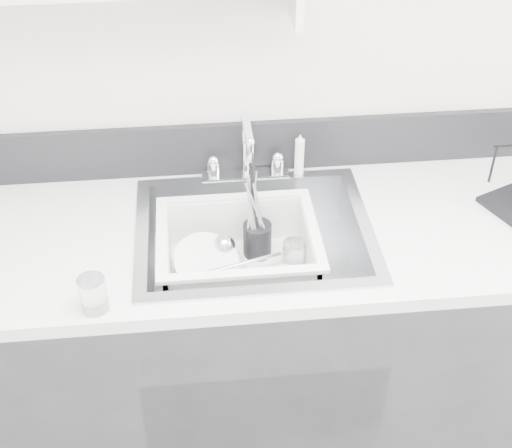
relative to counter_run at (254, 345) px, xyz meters
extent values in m
cube|color=silver|center=(0.00, 0.30, 0.84)|extent=(3.50, 0.02, 2.60)
cube|color=#27272A|center=(0.00, 0.00, -0.02)|extent=(3.20, 0.62, 0.88)
cube|color=silver|center=(0.00, 0.00, 0.44)|extent=(3.20, 0.62, 0.04)
cube|color=black|center=(0.00, 0.30, 0.54)|extent=(3.20, 0.02, 0.16)
cube|color=silver|center=(0.00, 0.25, 0.47)|extent=(0.26, 0.06, 0.02)
cylinder|color=silver|center=(-0.10, 0.25, 0.50)|extent=(0.04, 0.04, 0.05)
cylinder|color=silver|center=(0.10, 0.25, 0.50)|extent=(0.04, 0.04, 0.05)
cylinder|color=silver|center=(0.00, 0.25, 0.57)|extent=(0.02, 0.02, 0.20)
cylinder|color=silver|center=(0.00, 0.18, 0.68)|extent=(0.02, 0.15, 0.02)
cylinder|color=white|center=(0.16, 0.25, 0.53)|extent=(0.03, 0.03, 0.14)
cube|color=silver|center=(0.13, 0.23, 1.00)|extent=(0.02, 0.14, 0.10)
cylinder|color=white|center=(-0.12, 0.00, 0.31)|extent=(0.20, 0.20, 0.01)
cylinder|color=white|center=(-0.12, 0.01, 0.33)|extent=(0.20, 0.20, 0.01)
cylinder|color=white|center=(-0.13, 0.00, 0.36)|extent=(0.23, 0.22, 0.08)
cylinder|color=black|center=(0.02, 0.08, 0.36)|extent=(0.08, 0.08, 0.10)
cylinder|color=silver|center=(0.01, 0.09, 0.45)|extent=(0.01, 0.05, 0.20)
cylinder|color=silver|center=(0.03, 0.07, 0.44)|extent=(0.02, 0.04, 0.19)
cylinder|color=black|center=(0.01, 0.09, 0.47)|extent=(0.01, 0.06, 0.23)
cylinder|color=white|center=(0.11, 0.01, 0.35)|extent=(0.08, 0.08, 0.09)
cylinder|color=white|center=(-0.41, -0.26, 0.51)|extent=(0.08, 0.08, 0.09)
imported|color=white|center=(0.09, -0.07, 0.33)|extent=(0.12, 0.12, 0.04)
camera|label=1|loc=(-0.15, -1.50, 1.67)|focal=50.00mm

